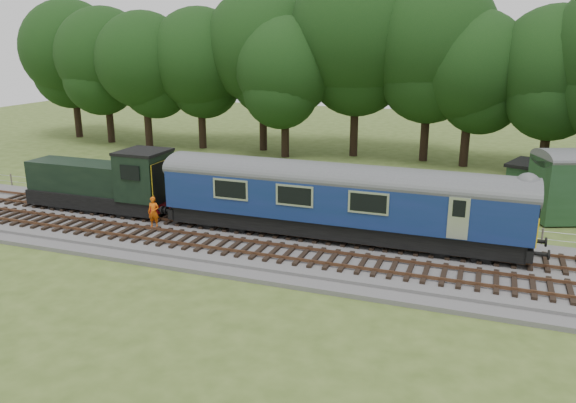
% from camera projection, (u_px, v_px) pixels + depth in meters
% --- Properties ---
extents(ground, '(120.00, 120.00, 0.00)m').
position_uv_depth(ground, '(247.00, 243.00, 28.54)').
color(ground, '#425820').
rests_on(ground, ground).
extents(ballast, '(70.00, 7.00, 0.35)m').
position_uv_depth(ballast, '(247.00, 240.00, 28.49)').
color(ballast, '#4C4C4F').
rests_on(ballast, ground).
extents(track_north, '(67.20, 2.40, 0.21)m').
position_uv_depth(track_north, '(258.00, 227.00, 29.69)').
color(track_north, black).
rests_on(track_north, ballast).
extents(track_south, '(67.20, 2.40, 0.21)m').
position_uv_depth(track_south, '(234.00, 246.00, 26.98)').
color(track_south, black).
rests_on(track_south, ballast).
extents(fence, '(64.00, 0.12, 1.00)m').
position_uv_depth(fence, '(279.00, 218.00, 32.60)').
color(fence, '#6B6054').
rests_on(fence, ground).
extents(tree_line, '(70.00, 8.00, 18.00)m').
position_uv_depth(tree_line, '(352.00, 160.00, 48.38)').
color(tree_line, black).
rests_on(tree_line, ground).
extents(dmu_railcar, '(18.05, 2.86, 3.88)m').
position_uv_depth(dmu_railcar, '(339.00, 195.00, 27.63)').
color(dmu_railcar, black).
rests_on(dmu_railcar, ground).
extents(shunter_loco, '(8.91, 2.60, 3.38)m').
position_uv_depth(shunter_loco, '(105.00, 183.00, 32.42)').
color(shunter_loco, black).
rests_on(shunter_loco, ground).
extents(worker, '(0.67, 0.51, 1.67)m').
position_uv_depth(worker, '(154.00, 212.00, 29.70)').
color(worker, '#DD560B').
rests_on(worker, ballast).
extents(shed, '(4.10, 4.10, 2.63)m').
position_uv_depth(shed, '(536.00, 183.00, 34.98)').
color(shed, '#19381C').
rests_on(shed, ground).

